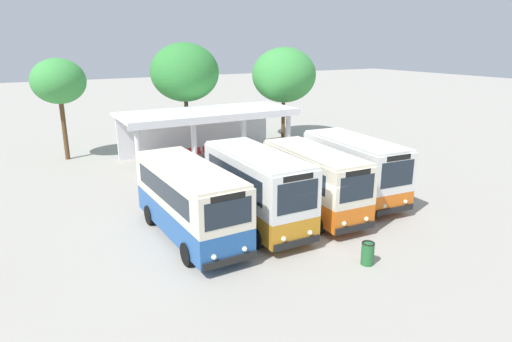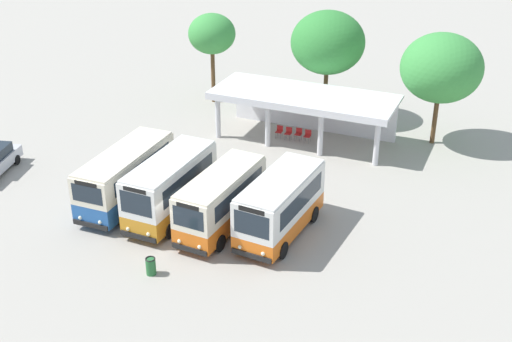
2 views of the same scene
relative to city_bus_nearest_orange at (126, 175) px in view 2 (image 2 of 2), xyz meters
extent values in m
plane|color=#A39E93|center=(4.32, -2.41, -1.76)|extent=(180.00, 180.00, 0.00)
cylinder|color=black|center=(1.13, -2.23, -1.31)|extent=(0.24, 0.90, 0.90)
cylinder|color=black|center=(-1.02, -2.28, -1.31)|extent=(0.24, 0.90, 0.90)
cylinder|color=black|center=(1.02, 2.31, -1.31)|extent=(0.24, 0.90, 0.90)
cylinder|color=black|center=(-1.13, 2.26, -1.31)|extent=(0.24, 0.90, 0.90)
cube|color=#23569E|center=(0.00, 0.01, -0.81)|extent=(2.42, 7.37, 1.14)
cube|color=beige|center=(0.00, 0.01, 0.53)|extent=(2.42, 7.37, 1.54)
cube|color=beige|center=(0.00, 0.01, 1.36)|extent=(2.35, 7.15, 0.12)
cube|color=black|center=(0.09, -3.68, -1.24)|extent=(2.14, 0.15, 0.28)
cube|color=#1E2833|center=(0.08, -3.63, 0.58)|extent=(1.85, 0.09, 1.00)
cube|color=black|center=(0.08, -3.63, 1.18)|extent=(1.35, 0.08, 0.24)
cube|color=#1E2833|center=(1.11, 0.14, 0.58)|extent=(0.18, 5.86, 0.85)
cube|color=#1E2833|center=(-1.12, 0.09, 0.58)|extent=(0.18, 5.86, 0.85)
sphere|color=#EAEACC|center=(0.71, -3.65, -0.93)|extent=(0.20, 0.20, 0.20)
sphere|color=#EAEACC|center=(-0.53, -3.68, -0.93)|extent=(0.20, 0.20, 0.20)
cylinder|color=black|center=(4.12, -2.38, -1.31)|extent=(0.24, 0.90, 0.90)
cylinder|color=black|center=(1.99, -2.34, -1.31)|extent=(0.24, 0.90, 0.90)
cylinder|color=black|center=(4.20, 1.72, -1.31)|extent=(0.24, 0.90, 0.90)
cylinder|color=black|center=(2.06, 1.76, -1.31)|extent=(0.24, 0.90, 0.90)
cube|color=orange|center=(3.09, -0.31, -0.86)|extent=(2.36, 6.67, 1.05)
cube|color=silver|center=(3.09, -0.31, 0.62)|extent=(2.36, 6.67, 1.89)
cube|color=silver|center=(3.09, -0.31, 1.62)|extent=(2.29, 6.47, 0.12)
cube|color=black|center=(3.03, -3.65, -1.24)|extent=(2.13, 0.14, 0.28)
cube|color=#1E2833|center=(3.03, -3.61, 0.67)|extent=(1.84, 0.08, 1.23)
cube|color=black|center=(3.03, -3.61, 1.44)|extent=(1.34, 0.07, 0.24)
cube|color=#1E2833|center=(4.20, -0.23, 0.67)|extent=(0.14, 5.30, 1.04)
cube|color=#1E2833|center=(1.99, -0.19, 0.67)|extent=(0.14, 5.30, 1.04)
sphere|color=#EAEACC|center=(3.65, -3.65, -0.93)|extent=(0.20, 0.20, 0.20)
sphere|color=#EAEACC|center=(2.42, -3.63, -0.93)|extent=(0.20, 0.20, 0.20)
cylinder|color=black|center=(7.08, -2.45, -1.31)|extent=(0.27, 0.91, 0.90)
cylinder|color=black|center=(5.06, -2.34, -1.31)|extent=(0.27, 0.91, 0.90)
cylinder|color=black|center=(7.31, 1.56, -1.31)|extent=(0.27, 0.91, 0.90)
cylinder|color=black|center=(5.29, 1.68, -1.31)|extent=(0.27, 0.91, 0.90)
cube|color=orange|center=(6.19, -0.39, -0.87)|extent=(2.48, 6.60, 1.03)
cube|color=beige|center=(6.19, -0.39, 0.48)|extent=(2.48, 6.60, 1.67)
cube|color=beige|center=(6.19, -0.39, 1.37)|extent=(2.41, 6.40, 0.12)
cube|color=black|center=(6.00, -3.66, -1.24)|extent=(2.01, 0.21, 0.28)
cube|color=#1E2833|center=(6.00, -3.61, 0.53)|extent=(1.74, 0.15, 1.08)
cube|color=black|center=(6.00, -3.61, 1.19)|extent=(1.27, 0.12, 0.24)
cube|color=#1E2833|center=(7.24, -0.35, 0.53)|extent=(0.33, 5.19, 0.92)
cube|color=#1E2833|center=(5.14, -0.23, 0.53)|extent=(0.33, 5.19, 0.92)
sphere|color=#EAEACC|center=(6.58, -3.68, -0.93)|extent=(0.20, 0.20, 0.20)
sphere|color=#EAEACC|center=(5.42, -3.61, -0.93)|extent=(0.20, 0.20, 0.20)
cylinder|color=black|center=(10.24, -1.79, -1.31)|extent=(0.28, 0.91, 0.90)
cylinder|color=black|center=(8.03, -1.63, -1.31)|extent=(0.28, 0.91, 0.90)
cylinder|color=black|center=(10.53, 2.18, -1.31)|extent=(0.28, 0.91, 0.90)
cylinder|color=black|center=(8.32, 2.34, -1.31)|extent=(0.28, 0.91, 0.90)
cube|color=orange|center=(9.28, 0.27, -0.93)|extent=(2.77, 6.57, 0.90)
cube|color=silver|center=(9.28, 0.27, 0.46)|extent=(2.77, 6.57, 1.87)
cube|color=silver|center=(9.28, 0.27, 1.46)|extent=(2.69, 6.37, 0.12)
cube|color=black|center=(9.04, -2.95, -1.24)|extent=(2.20, 0.26, 0.28)
cube|color=#1E2833|center=(9.05, -2.91, 0.51)|extent=(1.90, 0.19, 1.22)
cube|color=black|center=(9.05, -2.91, 1.28)|extent=(1.39, 0.15, 0.24)
cube|color=#1E2833|center=(10.43, 0.29, 0.51)|extent=(0.41, 5.12, 1.03)
cube|color=#1E2833|center=(8.14, 0.46, 0.51)|extent=(0.41, 5.12, 1.03)
sphere|color=#EAEACC|center=(9.68, -2.99, -0.93)|extent=(0.20, 0.20, 0.20)
sphere|color=#EAEACC|center=(8.41, -2.90, -0.93)|extent=(0.20, 0.20, 0.20)
cylinder|color=black|center=(-9.36, 1.39, -1.44)|extent=(0.34, 0.66, 0.64)
cylinder|color=silver|center=(0.63, 10.46, -0.16)|extent=(0.36, 0.36, 3.20)
cylinder|color=silver|center=(4.38, 10.46, -0.16)|extent=(0.36, 0.36, 3.20)
cylinder|color=silver|center=(8.12, 10.46, -0.16)|extent=(0.36, 0.36, 3.20)
cylinder|color=silver|center=(11.86, 10.46, -0.16)|extent=(0.36, 0.36, 3.20)
cube|color=white|center=(6.25, 14.46, -0.16)|extent=(12.03, 0.20, 3.20)
cube|color=white|center=(6.25, 12.36, 1.54)|extent=(12.53, 4.90, 0.20)
cube|color=white|center=(6.25, 9.96, 1.30)|extent=(12.53, 0.10, 0.28)
cylinder|color=slate|center=(4.78, 11.85, -1.54)|extent=(0.03, 0.03, 0.44)
cylinder|color=slate|center=(4.42, 11.84, -1.54)|extent=(0.03, 0.03, 0.44)
cylinder|color=slate|center=(4.77, 12.20, -1.54)|extent=(0.03, 0.03, 0.44)
cylinder|color=slate|center=(4.42, 12.20, -1.54)|extent=(0.03, 0.03, 0.44)
cube|color=#B21E1E|center=(4.60, 12.02, -1.30)|extent=(0.45, 0.45, 0.04)
cube|color=#B21E1E|center=(4.59, 12.22, -1.10)|extent=(0.44, 0.05, 0.40)
cylinder|color=slate|center=(5.47, 11.82, -1.54)|extent=(0.03, 0.03, 0.44)
cylinder|color=slate|center=(5.12, 11.81, -1.54)|extent=(0.03, 0.03, 0.44)
cylinder|color=slate|center=(5.46, 12.17, -1.54)|extent=(0.03, 0.03, 0.44)
cylinder|color=slate|center=(5.11, 12.17, -1.54)|extent=(0.03, 0.03, 0.44)
cube|color=#B21E1E|center=(5.29, 11.99, -1.30)|extent=(0.45, 0.45, 0.04)
cube|color=#B21E1E|center=(5.28, 12.19, -1.10)|extent=(0.44, 0.05, 0.40)
cylinder|color=slate|center=(6.16, 11.96, -1.54)|extent=(0.03, 0.03, 0.44)
cylinder|color=slate|center=(5.81, 11.96, -1.54)|extent=(0.03, 0.03, 0.44)
cylinder|color=slate|center=(6.15, 12.32, -1.54)|extent=(0.03, 0.03, 0.44)
cylinder|color=slate|center=(5.80, 12.31, -1.54)|extent=(0.03, 0.03, 0.44)
cube|color=#B21E1E|center=(5.98, 12.14, -1.30)|extent=(0.45, 0.45, 0.04)
cube|color=#B21E1E|center=(5.98, 12.34, -1.10)|extent=(0.44, 0.05, 0.40)
cylinder|color=slate|center=(6.85, 11.90, -1.54)|extent=(0.03, 0.03, 0.44)
cylinder|color=slate|center=(6.50, 11.89, -1.54)|extent=(0.03, 0.03, 0.44)
cylinder|color=slate|center=(6.85, 12.25, -1.54)|extent=(0.03, 0.03, 0.44)
cylinder|color=slate|center=(6.50, 12.25, -1.54)|extent=(0.03, 0.03, 0.44)
cube|color=#B21E1E|center=(6.68, 12.07, -1.30)|extent=(0.45, 0.45, 0.04)
cube|color=#B21E1E|center=(6.67, 12.27, -1.10)|extent=(0.44, 0.05, 0.40)
cylinder|color=brown|center=(6.34, 16.91, 0.13)|extent=(0.32, 0.32, 3.78)
ellipsoid|color=#338438|center=(6.34, 16.91, 4.02)|extent=(5.34, 5.34, 4.54)
cylinder|color=brown|center=(14.63, 15.44, -0.09)|extent=(0.32, 0.32, 3.35)
ellipsoid|color=green|center=(14.63, 15.44, 3.61)|extent=(5.39, 5.39, 4.58)
cylinder|color=brown|center=(-2.85, 16.72, 0.31)|extent=(0.32, 0.32, 4.14)
ellipsoid|color=green|center=(-2.85, 16.72, 3.74)|extent=(3.63, 3.63, 3.09)
cylinder|color=#266633|center=(4.94, -5.57, -1.34)|extent=(0.48, 0.48, 0.85)
torus|color=black|center=(4.94, -5.57, -0.89)|extent=(0.49, 0.49, 0.06)
camera|label=1|loc=(-6.15, -16.70, 6.37)|focal=31.12mm
camera|label=2|loc=(19.88, -27.53, 16.86)|focal=46.17mm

